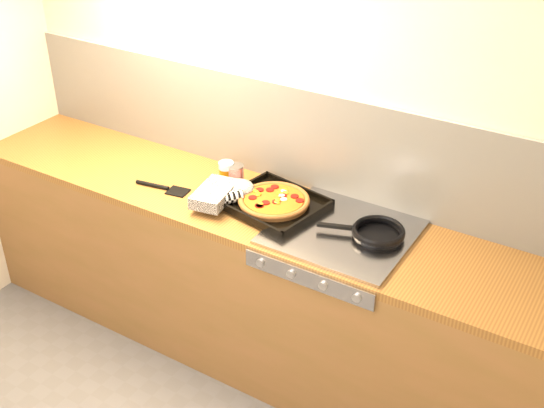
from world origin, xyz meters
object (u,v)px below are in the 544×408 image
Objects in this scene: frying_pan at (377,233)px; juice_glass at (226,173)px; pizza_on_tray at (258,199)px; tomato_can at (236,176)px.

frying_pan is 0.83m from juice_glass.
pizza_on_tray is 4.81× the size of juice_glass.
pizza_on_tray is 0.23m from tomato_can.
pizza_on_tray is at bearing -176.29° from frying_pan.
frying_pan is at bearing -5.42° from tomato_can.
juice_glass reaches higher than frying_pan.
juice_glass is (-0.83, 0.06, 0.03)m from frying_pan.
frying_pan is 3.26× the size of juice_glass.
frying_pan is 0.79m from tomato_can.
tomato_can is at bearing 17.90° from juice_glass.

